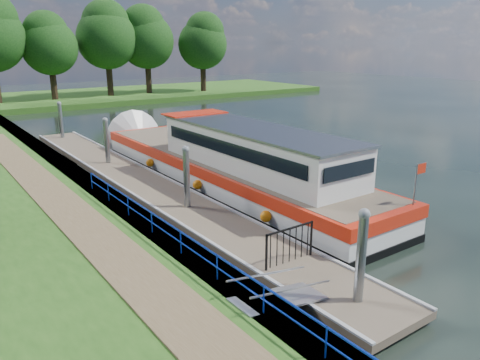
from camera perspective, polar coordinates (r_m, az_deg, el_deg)
ground at (r=13.47m, az=12.35°, el=-14.70°), size 160.00×160.00×0.00m
bank_edge at (r=24.26m, az=-19.31°, el=-0.06°), size 1.10×90.00×0.78m
far_bank at (r=63.40m, az=-16.49°, el=9.78°), size 60.00×18.00×0.60m
footpath at (r=17.24m, az=-18.50°, el=-5.12°), size 1.60×40.00×0.05m
blue_fence at (r=13.36m, az=-5.19°, el=-8.28°), size 0.04×18.04×0.72m
pontoon at (r=23.31m, az=-11.84°, el=-0.64°), size 2.50×30.00×0.56m
mooring_piles at (r=23.02m, az=-12.00°, el=1.97°), size 0.30×27.30×3.55m
gangway at (r=12.32m, az=4.76°, el=-14.12°), size 2.58×1.00×0.92m
gate_panel at (r=14.32m, az=6.09°, el=-7.27°), size 1.85×0.05×1.15m
barge at (r=23.53m, az=-2.56°, el=2.14°), size 4.36×21.15×4.78m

